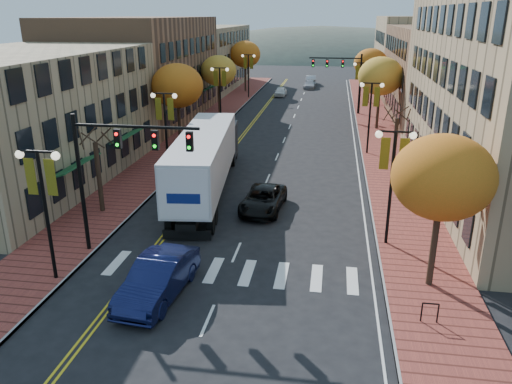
% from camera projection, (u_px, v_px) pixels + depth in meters
% --- Properties ---
extents(ground, '(200.00, 200.00, 0.00)m').
position_uv_depth(ground, '(219.00, 294.00, 21.40)').
color(ground, black).
rests_on(ground, ground).
extents(sidewalk_left, '(4.00, 85.00, 0.15)m').
position_uv_depth(sidewalk_left, '(204.00, 126.00, 52.91)').
color(sidewalk_left, brown).
rests_on(sidewalk_left, ground).
extents(sidewalk_right, '(4.00, 85.00, 0.15)m').
position_uv_depth(sidewalk_right, '(377.00, 132.00, 50.32)').
color(sidewalk_right, brown).
rests_on(sidewalk_right, ground).
extents(building_left_near, '(12.00, 22.00, 9.00)m').
position_uv_depth(building_left_near, '(19.00, 119.00, 34.43)').
color(building_left_near, '#9E8966').
rests_on(building_left_near, ground).
extents(building_left_mid, '(12.00, 24.00, 11.00)m').
position_uv_depth(building_left_mid, '(140.00, 69.00, 55.49)').
color(building_left_mid, brown).
rests_on(building_left_mid, ground).
extents(building_left_far, '(12.00, 26.00, 9.50)m').
position_uv_depth(building_left_far, '(199.00, 58.00, 79.01)').
color(building_left_far, '#9E8966').
rests_on(building_left_far, ground).
extents(building_right_mid, '(15.00, 24.00, 10.00)m').
position_uv_depth(building_right_mid, '(461.00, 73.00, 56.14)').
color(building_right_mid, brown).
rests_on(building_right_mid, ground).
extents(building_right_far, '(15.00, 20.00, 11.00)m').
position_uv_depth(building_right_far, '(428.00, 54.00, 76.44)').
color(building_right_far, '#9E8966').
rests_on(building_right_far, ground).
extents(tree_left_a, '(0.28, 0.28, 4.20)m').
position_uv_depth(tree_left_a, '(99.00, 177.00, 29.38)').
color(tree_left_a, '#382619').
rests_on(tree_left_a, sidewalk_left).
extents(tree_left_b, '(4.48, 4.48, 7.21)m').
position_uv_depth(tree_left_b, '(177.00, 86.00, 43.19)').
color(tree_left_b, '#382619').
rests_on(tree_left_b, sidewalk_left).
extents(tree_left_c, '(4.16, 4.16, 6.69)m').
position_uv_depth(tree_left_c, '(219.00, 71.00, 58.21)').
color(tree_left_c, '#382619').
rests_on(tree_left_c, sidewalk_left).
extents(tree_left_d, '(4.61, 4.61, 7.42)m').
position_uv_depth(tree_left_d, '(245.00, 54.00, 74.78)').
color(tree_left_d, '#382619').
rests_on(tree_left_d, sidewalk_left).
extents(tree_right_a, '(4.16, 4.16, 6.69)m').
position_uv_depth(tree_right_a, '(443.00, 178.00, 20.27)').
color(tree_right_a, '#382619').
rests_on(tree_right_a, sidewalk_right).
extents(tree_right_b, '(0.28, 0.28, 4.20)m').
position_uv_depth(tree_right_b, '(395.00, 147.00, 36.10)').
color(tree_right_b, '#382619').
rests_on(tree_right_b, sidewalk_right).
extents(tree_right_c, '(4.48, 4.48, 7.21)m').
position_uv_depth(tree_right_c, '(381.00, 76.00, 49.91)').
color(tree_right_c, '#382619').
rests_on(tree_right_c, sidewalk_right).
extents(tree_right_d, '(4.35, 4.35, 7.00)m').
position_uv_depth(tree_right_d, '(371.00, 63.00, 64.85)').
color(tree_right_d, '#382619').
rests_on(tree_right_d, sidewalk_right).
extents(lamp_left_a, '(1.96, 0.36, 6.05)m').
position_uv_depth(lamp_left_a, '(43.00, 191.00, 21.04)').
color(lamp_left_a, black).
rests_on(lamp_left_a, ground).
extents(lamp_left_b, '(1.96, 0.36, 6.05)m').
position_uv_depth(lamp_left_b, '(165.00, 117.00, 35.92)').
color(lamp_left_b, black).
rests_on(lamp_left_b, ground).
extents(lamp_left_c, '(1.96, 0.36, 6.05)m').
position_uv_depth(lamp_left_c, '(220.00, 84.00, 52.67)').
color(lamp_left_c, black).
rests_on(lamp_left_c, ground).
extents(lamp_left_d, '(1.96, 0.36, 6.05)m').
position_uv_depth(lamp_left_d, '(248.00, 67.00, 69.42)').
color(lamp_left_d, black).
rests_on(lamp_left_d, ground).
extents(lamp_right_a, '(1.96, 0.36, 6.05)m').
position_uv_depth(lamp_right_a, '(393.00, 166.00, 24.46)').
color(lamp_right_a, black).
rests_on(lamp_right_a, ground).
extents(lamp_right_b, '(1.96, 0.36, 6.05)m').
position_uv_depth(lamp_right_b, '(371.00, 104.00, 41.21)').
color(lamp_right_b, black).
rests_on(lamp_right_b, ground).
extents(lamp_right_c, '(1.96, 0.36, 6.05)m').
position_uv_depth(lamp_right_c, '(361.00, 78.00, 57.96)').
color(lamp_right_c, black).
rests_on(lamp_right_c, ground).
extents(traffic_mast_near, '(6.10, 0.35, 7.00)m').
position_uv_depth(traffic_mast_near, '(116.00, 159.00, 23.32)').
color(traffic_mast_near, black).
rests_on(traffic_mast_near, ground).
extents(traffic_mast_far, '(6.10, 0.34, 7.00)m').
position_uv_depth(traffic_mast_far, '(344.00, 72.00, 58.03)').
color(traffic_mast_far, black).
rests_on(traffic_mast_far, ground).
extents(semi_truck, '(4.53, 17.29, 4.27)m').
position_uv_depth(semi_truck, '(207.00, 155.00, 32.98)').
color(semi_truck, black).
rests_on(semi_truck, ground).
extents(navy_sedan, '(2.34, 5.40, 1.73)m').
position_uv_depth(navy_sedan, '(158.00, 278.00, 20.92)').
color(navy_sedan, '#0D1237').
rests_on(navy_sedan, ground).
extents(black_suv, '(2.64, 5.13, 1.38)m').
position_uv_depth(black_suv, '(263.00, 199.00, 30.30)').
color(black_suv, black).
rests_on(black_suv, ground).
extents(car_far_white, '(1.63, 3.96, 1.34)m').
position_uv_depth(car_far_white, '(281.00, 91.00, 72.54)').
color(car_far_white, white).
rests_on(car_far_white, ground).
extents(car_far_silver, '(1.97, 4.45, 1.27)m').
position_uv_depth(car_far_silver, '(310.00, 84.00, 80.04)').
color(car_far_silver, '#A5A4AC').
rests_on(car_far_silver, ground).
extents(car_far_oncoming, '(1.77, 4.71, 1.54)m').
position_uv_depth(car_far_oncoming, '(311.00, 80.00, 84.49)').
color(car_far_oncoming, '#AAABB2').
rests_on(car_far_oncoming, ground).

